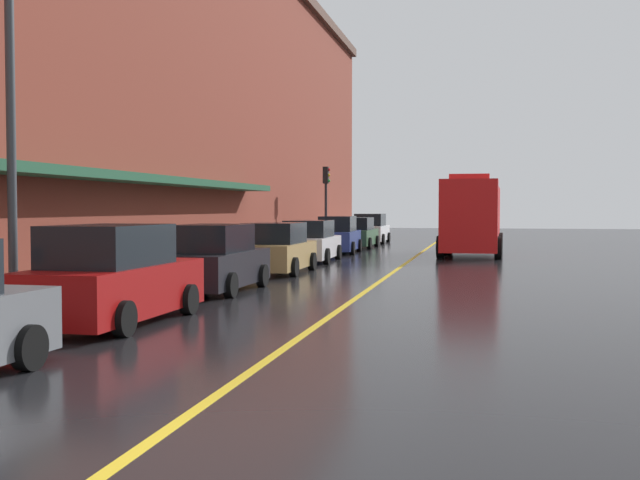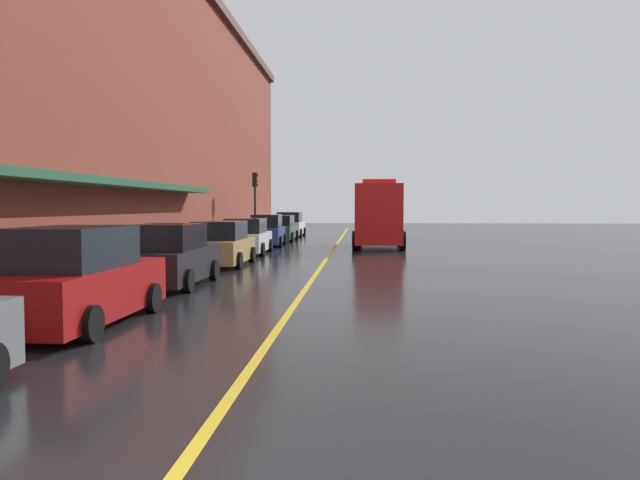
{
  "view_description": "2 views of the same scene",
  "coord_description": "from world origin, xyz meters",
  "px_view_note": "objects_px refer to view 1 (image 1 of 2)",
  "views": [
    {
      "loc": [
        3.12,
        -6.74,
        2.24
      ],
      "look_at": [
        -2.98,
        22.39,
        1.02
      ],
      "focal_mm": 44.34,
      "sensor_mm": 36.0,
      "label": 1
    },
    {
      "loc": [
        1.59,
        -4.2,
        2.3
      ],
      "look_at": [
        -0.22,
        21.8,
        0.88
      ],
      "focal_mm": 34.76,
      "sensor_mm": 36.0,
      "label": 2
    }
  ],
  "objects_px": {
    "parked_car_6": "(356,234)",
    "street_lamp_left": "(10,97)",
    "traffic_light_near": "(326,191)",
    "parking_meter_1": "(61,266)",
    "parked_car_3": "(276,249)",
    "parked_car_5": "(338,236)",
    "parked_car_7": "(371,229)",
    "fire_truck": "(472,218)",
    "parked_car_1": "(113,278)",
    "parking_meter_0": "(333,229)",
    "parking_meter_2": "(305,232)",
    "parked_car_2": "(214,260)",
    "parked_car_4": "(310,242)"
  },
  "relations": [
    {
      "from": "parked_car_6",
      "to": "street_lamp_left",
      "type": "height_order",
      "value": "street_lamp_left"
    },
    {
      "from": "traffic_light_near",
      "to": "parking_meter_1",
      "type": "bearing_deg",
      "value": -90.13
    },
    {
      "from": "parked_car_3",
      "to": "parked_car_5",
      "type": "distance_m",
      "value": 12.13
    },
    {
      "from": "parked_car_7",
      "to": "fire_truck",
      "type": "xyz_separation_m",
      "value": [
        6.49,
        -11.73,
        0.9
      ]
    },
    {
      "from": "street_lamp_left",
      "to": "traffic_light_near",
      "type": "height_order",
      "value": "street_lamp_left"
    },
    {
      "from": "parked_car_1",
      "to": "fire_truck",
      "type": "distance_m",
      "value": 24.67
    },
    {
      "from": "parking_meter_0",
      "to": "street_lamp_left",
      "type": "height_order",
      "value": "street_lamp_left"
    },
    {
      "from": "parked_car_1",
      "to": "parked_car_6",
      "type": "height_order",
      "value": "parked_car_1"
    },
    {
      "from": "parked_car_1",
      "to": "parked_car_3",
      "type": "bearing_deg",
      "value": 0.71
    },
    {
      "from": "parked_car_5",
      "to": "fire_truck",
      "type": "distance_m",
      "value": 6.57
    },
    {
      "from": "parking_meter_0",
      "to": "parking_meter_1",
      "type": "distance_m",
      "value": 29.5
    },
    {
      "from": "parked_car_1",
      "to": "parked_car_5",
      "type": "distance_m",
      "value": 24.24
    },
    {
      "from": "parked_car_7",
      "to": "street_lamp_left",
      "type": "height_order",
      "value": "street_lamp_left"
    },
    {
      "from": "fire_truck",
      "to": "traffic_light_near",
      "type": "distance_m",
      "value": 8.83
    },
    {
      "from": "parked_car_1",
      "to": "parked_car_7",
      "type": "height_order",
      "value": "parked_car_1"
    },
    {
      "from": "parked_car_3",
      "to": "parked_car_6",
      "type": "distance_m",
      "value": 17.48
    },
    {
      "from": "parking_meter_2",
      "to": "traffic_light_near",
      "type": "xyz_separation_m",
      "value": [
        0.06,
        4.76,
        2.1
      ]
    },
    {
      "from": "parked_car_5",
      "to": "parking_meter_2",
      "type": "height_order",
      "value": "parked_car_5"
    },
    {
      "from": "fire_truck",
      "to": "parked_car_5",
      "type": "bearing_deg",
      "value": -92.11
    },
    {
      "from": "traffic_light_near",
      "to": "fire_truck",
      "type": "bearing_deg",
      "value": -26.51
    },
    {
      "from": "parked_car_5",
      "to": "street_lamp_left",
      "type": "xyz_separation_m",
      "value": [
        -1.97,
        -24.39,
        3.55
      ]
    },
    {
      "from": "parked_car_5",
      "to": "parked_car_7",
      "type": "xyz_separation_m",
      "value": [
        -0.0,
        11.3,
        0.02
      ]
    },
    {
      "from": "parked_car_3",
      "to": "parked_car_5",
      "type": "relative_size",
      "value": 0.97
    },
    {
      "from": "parked_car_3",
      "to": "parked_car_7",
      "type": "xyz_separation_m",
      "value": [
        -0.08,
        23.43,
        0.06
      ]
    },
    {
      "from": "parked_car_2",
      "to": "parked_car_6",
      "type": "distance_m",
      "value": 23.59
    },
    {
      "from": "parked_car_5",
      "to": "parked_car_6",
      "type": "height_order",
      "value": "parked_car_5"
    },
    {
      "from": "parked_car_1",
      "to": "parking_meter_1",
      "type": "height_order",
      "value": "parked_car_1"
    },
    {
      "from": "parked_car_4",
      "to": "parking_meter_2",
      "type": "height_order",
      "value": "parked_car_4"
    },
    {
      "from": "parked_car_2",
      "to": "fire_truck",
      "type": "relative_size",
      "value": 0.58
    },
    {
      "from": "parking_meter_0",
      "to": "street_lamp_left",
      "type": "relative_size",
      "value": 0.19
    },
    {
      "from": "parked_car_4",
      "to": "parked_car_7",
      "type": "xyz_separation_m",
      "value": [
        0.03,
        17.55,
        0.06
      ]
    },
    {
      "from": "parked_car_4",
      "to": "fire_truck",
      "type": "bearing_deg",
      "value": -49.57
    },
    {
      "from": "parked_car_4",
      "to": "parking_meter_0",
      "type": "xyz_separation_m",
      "value": [
        -1.33,
        12.12,
        0.25
      ]
    },
    {
      "from": "parked_car_2",
      "to": "traffic_light_near",
      "type": "height_order",
      "value": "traffic_light_near"
    },
    {
      "from": "parking_meter_2",
      "to": "street_lamp_left",
      "type": "relative_size",
      "value": 0.19
    },
    {
      "from": "parking_meter_1",
      "to": "street_lamp_left",
      "type": "bearing_deg",
      "value": -128.46
    },
    {
      "from": "parked_car_2",
      "to": "parking_meter_2",
      "type": "relative_size",
      "value": 3.39
    },
    {
      "from": "parked_car_2",
      "to": "traffic_light_near",
      "type": "relative_size",
      "value": 1.05
    },
    {
      "from": "parked_car_7",
      "to": "traffic_light_near",
      "type": "bearing_deg",
      "value": 170.88
    },
    {
      "from": "parking_meter_1",
      "to": "parking_meter_2",
      "type": "relative_size",
      "value": 1.0
    },
    {
      "from": "parked_car_6",
      "to": "parking_meter_2",
      "type": "xyz_separation_m",
      "value": [
        -1.4,
        -6.65,
        0.26
      ]
    },
    {
      "from": "parking_meter_1",
      "to": "parked_car_1",
      "type": "bearing_deg",
      "value": -22.6
    },
    {
      "from": "parking_meter_0",
      "to": "traffic_light_near",
      "type": "distance_m",
      "value": 3.19
    },
    {
      "from": "parked_car_1",
      "to": "parking_meter_2",
      "type": "xyz_separation_m",
      "value": [
        -1.45,
        22.94,
        0.17
      ]
    },
    {
      "from": "parked_car_7",
      "to": "parked_car_5",
      "type": "bearing_deg",
      "value": -179.67
    },
    {
      "from": "fire_truck",
      "to": "parking_meter_1",
      "type": "bearing_deg",
      "value": -17.04
    },
    {
      "from": "parking_meter_2",
      "to": "parked_car_5",
      "type": "bearing_deg",
      "value": 43.58
    },
    {
      "from": "parked_car_7",
      "to": "parked_car_2",
      "type": "bearing_deg",
      "value": -179.64
    },
    {
      "from": "parking_meter_0",
      "to": "parking_meter_1",
      "type": "bearing_deg",
      "value": -90.0
    },
    {
      "from": "fire_truck",
      "to": "traffic_light_near",
      "type": "height_order",
      "value": "traffic_light_near"
    }
  ]
}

